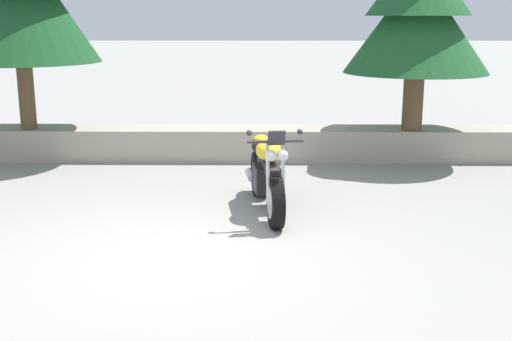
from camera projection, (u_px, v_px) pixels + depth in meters
ground_plane at (172, 258)px, 6.74m from camera, size 120.00×120.00×0.00m
stone_wall at (210, 143)px, 11.34m from camera, size 36.00×0.80×0.55m
motorcycle_yellow_centre at (267, 174)px, 8.25m from camera, size 0.72×2.06×1.18m
pine_tree_mid_left at (418, 6)px, 10.60m from camera, size 2.41×2.41×3.58m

